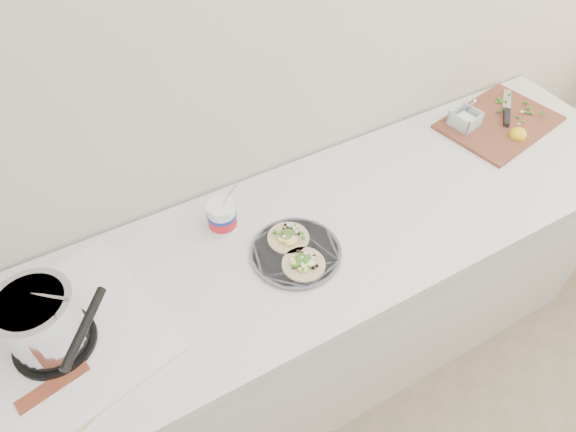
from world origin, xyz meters
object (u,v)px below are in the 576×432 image
cutboard (497,120)px  bacon_plate (54,388)px  taco_plate (296,251)px  tub (223,215)px  stove (47,329)px

cutboard → bacon_plate: 1.74m
taco_plate → tub: tub is taller
cutboard → bacon_plate: size_ratio=1.77×
stove → taco_plate: bearing=-16.2°
taco_plate → bacon_plate: size_ratio=0.99×
taco_plate → bacon_plate: bearing=-174.2°
taco_plate → cutboard: bearing=10.1°
tub → cutboard: size_ratio=0.41×
taco_plate → cutboard: (1.00, 0.18, -0.00)m
tub → stove: bearing=-164.1°
taco_plate → bacon_plate: 0.73m
stove → cutboard: (1.69, 0.14, -0.07)m
stove → taco_plate: stove is taller
stove → bacon_plate: size_ratio=2.19×
cutboard → taco_plate: bearing=179.6°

